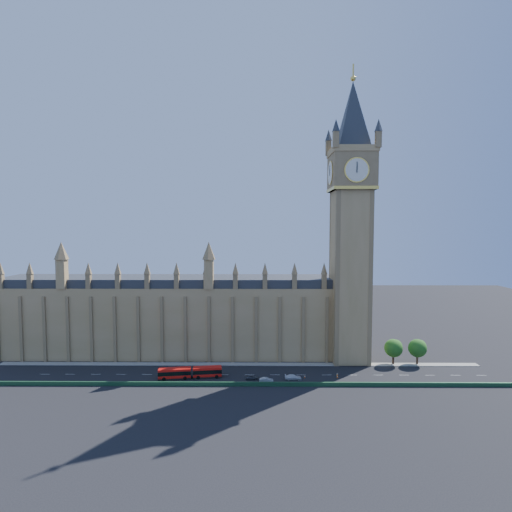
{
  "coord_description": "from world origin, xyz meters",
  "views": [
    {
      "loc": [
        6.93,
        -121.24,
        45.19
      ],
      "look_at": [
        5.98,
        10.0,
        36.38
      ],
      "focal_mm": 28.0,
      "sensor_mm": 36.0,
      "label": 1
    }
  ],
  "objects_px": {
    "red_bus": "(190,373)",
    "car_grey": "(252,377)",
    "car_white": "(293,377)",
    "car_silver": "(266,380)"
  },
  "relations": [
    {
      "from": "red_bus",
      "to": "car_grey",
      "type": "height_order",
      "value": "red_bus"
    },
    {
      "from": "car_grey",
      "to": "car_white",
      "type": "relative_size",
      "value": 0.75
    },
    {
      "from": "car_grey",
      "to": "red_bus",
      "type": "bearing_deg",
      "value": 88.34
    },
    {
      "from": "car_silver",
      "to": "car_white",
      "type": "xyz_separation_m",
      "value": [
        8.11,
        2.14,
        0.05
      ]
    },
    {
      "from": "red_bus",
      "to": "car_grey",
      "type": "xyz_separation_m",
      "value": [
        18.77,
        -1.03,
        -1.07
      ]
    },
    {
      "from": "car_silver",
      "to": "red_bus",
      "type": "bearing_deg",
      "value": 85.57
    },
    {
      "from": "red_bus",
      "to": "car_white",
      "type": "height_order",
      "value": "red_bus"
    },
    {
      "from": "red_bus",
      "to": "car_white",
      "type": "xyz_separation_m",
      "value": [
        31.2,
        -0.93,
        -0.98
      ]
    },
    {
      "from": "car_grey",
      "to": "car_white",
      "type": "distance_m",
      "value": 12.43
    },
    {
      "from": "car_grey",
      "to": "car_silver",
      "type": "height_order",
      "value": "car_silver"
    }
  ]
}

